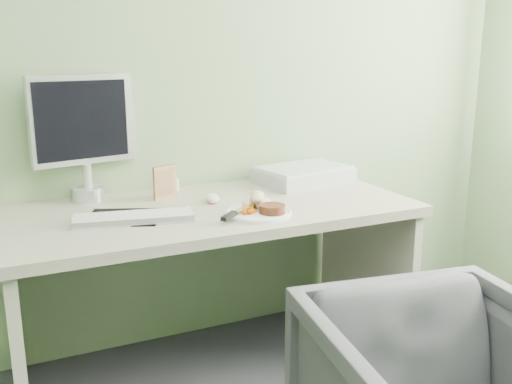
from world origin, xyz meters
name	(u,v)px	position (x,y,z in m)	size (l,w,h in m)	color
wall_back	(178,46)	(0.00, 2.00, 1.35)	(3.50, 3.50, 0.00)	gray
desk	(212,249)	(0.00, 1.62, 0.55)	(1.60, 0.75, 0.73)	#A9A48E
plate	(259,213)	(0.12, 1.43, 0.74)	(0.25, 0.25, 0.01)	white
steak	(272,209)	(0.15, 1.39, 0.76)	(0.10, 0.10, 0.03)	black
potato_pile	(260,199)	(0.15, 1.49, 0.77)	(0.11, 0.08, 0.06)	tan
carrot_heap	(248,209)	(0.07, 1.42, 0.76)	(0.05, 0.05, 0.04)	#F56805
steak_knife	(233,213)	(0.00, 1.41, 0.76)	(0.19, 0.18, 0.02)	silver
mousepad	(123,217)	(-0.35, 1.61, 0.73)	(0.26, 0.23, 0.00)	black
keyboard	(134,217)	(-0.33, 1.55, 0.75)	(0.42, 0.13, 0.02)	white
computer_mouse	(213,198)	(0.02, 1.67, 0.75)	(0.05, 0.10, 0.03)	white
photo_frame	(165,182)	(-0.13, 1.81, 0.80)	(0.11, 0.01, 0.14)	#A3814C
eyedrop_bottle	(176,183)	(-0.05, 1.93, 0.76)	(0.03, 0.03, 0.08)	white
scanner	(303,176)	(0.54, 1.83, 0.76)	(0.42, 0.28, 0.07)	#A3A5A9
monitor	(84,130)	(-0.43, 1.94, 1.02)	(0.42, 0.15, 0.51)	silver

